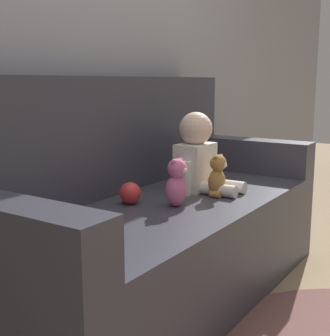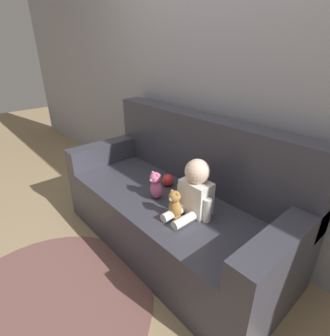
{
  "view_description": "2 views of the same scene",
  "coord_description": "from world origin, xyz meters",
  "px_view_note": "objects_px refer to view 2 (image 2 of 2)",
  "views": [
    {
      "loc": [
        -1.7,
        -1.15,
        1.0
      ],
      "look_at": [
        -0.1,
        -0.08,
        0.64
      ],
      "focal_mm": 50.0,
      "sensor_mm": 36.0,
      "label": 1
    },
    {
      "loc": [
        1.25,
        -1.16,
        1.5
      ],
      "look_at": [
        -0.04,
        -0.02,
        0.68
      ],
      "focal_mm": 28.0,
      "sensor_mm": 36.0,
      "label": 2
    }
  ],
  "objects_px": {
    "couch": "(176,205)",
    "person_baby": "(194,191)",
    "toy_ball": "(168,180)",
    "teddy_bear_brown": "(175,205)",
    "plush_toy_side": "(156,185)"
  },
  "relations": [
    {
      "from": "teddy_bear_brown",
      "to": "plush_toy_side",
      "type": "bearing_deg",
      "value": 167.16
    },
    {
      "from": "couch",
      "to": "teddy_bear_brown",
      "type": "distance_m",
      "value": 0.38
    },
    {
      "from": "couch",
      "to": "teddy_bear_brown",
      "type": "height_order",
      "value": "couch"
    },
    {
      "from": "person_baby",
      "to": "plush_toy_side",
      "type": "bearing_deg",
      "value": -167.32
    },
    {
      "from": "teddy_bear_brown",
      "to": "couch",
      "type": "bearing_deg",
      "value": 134.17
    },
    {
      "from": "couch",
      "to": "person_baby",
      "type": "distance_m",
      "value": 0.4
    },
    {
      "from": "teddy_bear_brown",
      "to": "person_baby",
      "type": "bearing_deg",
      "value": 70.16
    },
    {
      "from": "couch",
      "to": "plush_toy_side",
      "type": "distance_m",
      "value": 0.28
    },
    {
      "from": "teddy_bear_brown",
      "to": "toy_ball",
      "type": "relative_size",
      "value": 2.03
    },
    {
      "from": "teddy_bear_brown",
      "to": "plush_toy_side",
      "type": "relative_size",
      "value": 0.94
    },
    {
      "from": "toy_ball",
      "to": "couch",
      "type": "bearing_deg",
      "value": -9.5
    },
    {
      "from": "person_baby",
      "to": "plush_toy_side",
      "type": "height_order",
      "value": "person_baby"
    },
    {
      "from": "couch",
      "to": "person_baby",
      "type": "bearing_deg",
      "value": -20.01
    },
    {
      "from": "plush_toy_side",
      "to": "toy_ball",
      "type": "height_order",
      "value": "plush_toy_side"
    },
    {
      "from": "teddy_bear_brown",
      "to": "toy_ball",
      "type": "distance_m",
      "value": 0.43
    }
  ]
}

